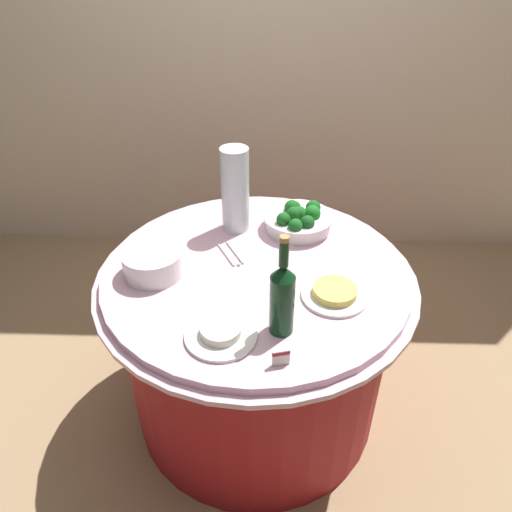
# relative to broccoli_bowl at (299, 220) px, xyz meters

# --- Properties ---
(ground_plane) EXTENTS (6.00, 6.00, 0.00)m
(ground_plane) POSITION_rel_broccoli_bowl_xyz_m (-0.16, -0.27, -0.79)
(ground_plane) COLOR #9E7F5B
(back_wall) EXTENTS (4.40, 0.10, 2.60)m
(back_wall) POSITION_rel_broccoli_bowl_xyz_m (-0.16, 1.13, 0.51)
(back_wall) COLOR beige
(back_wall) RESTS_ON ground_plane
(buffet_table) EXTENTS (1.16, 1.16, 0.74)m
(buffet_table) POSITION_rel_broccoli_bowl_xyz_m (-0.16, -0.27, -0.41)
(buffet_table) COLOR maroon
(buffet_table) RESTS_ON ground_plane
(broccoli_bowl) EXTENTS (0.28, 0.28, 0.11)m
(broccoli_bowl) POSITION_rel_broccoli_bowl_xyz_m (0.00, 0.00, 0.00)
(broccoli_bowl) COLOR white
(broccoli_bowl) RESTS_ON buffet_table
(plate_stack) EXTENTS (0.21, 0.21, 0.09)m
(plate_stack) POSITION_rel_broccoli_bowl_xyz_m (-0.52, -0.31, -0.00)
(plate_stack) COLOR white
(plate_stack) RESTS_ON buffet_table
(wine_bottle) EXTENTS (0.07, 0.07, 0.34)m
(wine_bottle) POSITION_rel_broccoli_bowl_xyz_m (-0.08, -0.59, 0.08)
(wine_bottle) COLOR #0E3518
(wine_bottle) RESTS_ON buffet_table
(decorative_fruit_vase) EXTENTS (0.11, 0.11, 0.34)m
(decorative_fruit_vase) POSITION_rel_broccoli_bowl_xyz_m (-0.25, 0.01, 0.12)
(decorative_fruit_vase) COLOR silver
(decorative_fruit_vase) RESTS_ON buffet_table
(serving_tongs) EXTENTS (0.11, 0.16, 0.01)m
(serving_tongs) POSITION_rel_broccoli_bowl_xyz_m (-0.26, -0.19, -0.04)
(serving_tongs) COLOR silver
(serving_tongs) RESTS_ON buffet_table
(food_plate_noodles) EXTENTS (0.22, 0.22, 0.04)m
(food_plate_noodles) POSITION_rel_broccoli_bowl_xyz_m (0.10, -0.43, -0.03)
(food_plate_noodles) COLOR white
(food_plate_noodles) RESTS_ON buffet_table
(food_plate_rice) EXTENTS (0.22, 0.22, 0.04)m
(food_plate_rice) POSITION_rel_broccoli_bowl_xyz_m (-0.26, -0.62, -0.03)
(food_plate_rice) COLOR white
(food_plate_rice) RESTS_ON buffet_table
(label_placard_front) EXTENTS (0.05, 0.02, 0.05)m
(label_placard_front) POSITION_rel_broccoli_bowl_xyz_m (-0.08, -0.73, -0.01)
(label_placard_front) COLOR white
(label_placard_front) RESTS_ON buffet_table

